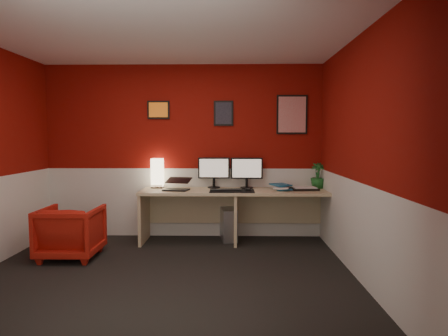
{
  "coord_description": "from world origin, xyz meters",
  "views": [
    {
      "loc": [
        0.7,
        -4.02,
        1.46
      ],
      "look_at": [
        0.6,
        1.21,
        1.05
      ],
      "focal_mm": 31.8,
      "sensor_mm": 36.0,
      "label": 1
    }
  ],
  "objects_px": {
    "shoji_lamp": "(157,174)",
    "monitor_left": "(214,168)",
    "desk": "(235,216)",
    "laptop": "(176,182)",
    "armchair": "(71,232)",
    "zen_tray": "(305,189)",
    "potted_plant": "(318,176)",
    "pc_tower": "(228,224)",
    "monitor_right": "(247,168)"
  },
  "relations": [
    {
      "from": "shoji_lamp",
      "to": "monitor_left",
      "type": "height_order",
      "value": "monitor_left"
    },
    {
      "from": "desk",
      "to": "laptop",
      "type": "bearing_deg",
      "value": -176.05
    },
    {
      "from": "laptop",
      "to": "monitor_left",
      "type": "height_order",
      "value": "monitor_left"
    },
    {
      "from": "desk",
      "to": "monitor_left",
      "type": "bearing_deg",
      "value": 142.72
    },
    {
      "from": "monitor_left",
      "to": "armchair",
      "type": "xyz_separation_m",
      "value": [
        -1.68,
        -0.98,
        -0.71
      ]
    },
    {
      "from": "zen_tray",
      "to": "potted_plant",
      "type": "xyz_separation_m",
      "value": [
        0.22,
        0.2,
        0.17
      ]
    },
    {
      "from": "monitor_left",
      "to": "armchair",
      "type": "bearing_deg",
      "value": -149.72
    },
    {
      "from": "laptop",
      "to": "pc_tower",
      "type": "relative_size",
      "value": 0.73
    },
    {
      "from": "monitor_left",
      "to": "potted_plant",
      "type": "distance_m",
      "value": 1.49
    },
    {
      "from": "desk",
      "to": "armchair",
      "type": "relative_size",
      "value": 3.76
    },
    {
      "from": "zen_tray",
      "to": "armchair",
      "type": "bearing_deg",
      "value": -165.43
    },
    {
      "from": "potted_plant",
      "to": "shoji_lamp",
      "type": "bearing_deg",
      "value": 179.8
    },
    {
      "from": "monitor_right",
      "to": "pc_tower",
      "type": "xyz_separation_m",
      "value": [
        -0.26,
        -0.06,
        -0.8
      ]
    },
    {
      "from": "desk",
      "to": "pc_tower",
      "type": "xyz_separation_m",
      "value": [
        -0.1,
        0.14,
        -0.14
      ]
    },
    {
      "from": "pc_tower",
      "to": "laptop",
      "type": "bearing_deg",
      "value": -173.7
    },
    {
      "from": "zen_tray",
      "to": "armchair",
      "type": "relative_size",
      "value": 0.51
    },
    {
      "from": "zen_tray",
      "to": "potted_plant",
      "type": "height_order",
      "value": "potted_plant"
    },
    {
      "from": "armchair",
      "to": "monitor_left",
      "type": "bearing_deg",
      "value": -150.12
    },
    {
      "from": "laptop",
      "to": "armchair",
      "type": "height_order",
      "value": "laptop"
    },
    {
      "from": "monitor_right",
      "to": "armchair",
      "type": "bearing_deg",
      "value": -156.23
    },
    {
      "from": "laptop",
      "to": "zen_tray",
      "type": "bearing_deg",
      "value": 13.68
    },
    {
      "from": "zen_tray",
      "to": "monitor_right",
      "type": "bearing_deg",
      "value": 167.0
    },
    {
      "from": "monitor_left",
      "to": "pc_tower",
      "type": "relative_size",
      "value": 1.29
    },
    {
      "from": "pc_tower",
      "to": "monitor_right",
      "type": "bearing_deg",
      "value": 5.04
    },
    {
      "from": "desk",
      "to": "armchair",
      "type": "distance_m",
      "value": 2.13
    },
    {
      "from": "potted_plant",
      "to": "pc_tower",
      "type": "bearing_deg",
      "value": -176.6
    },
    {
      "from": "monitor_right",
      "to": "zen_tray",
      "type": "bearing_deg",
      "value": -13.0
    },
    {
      "from": "desk",
      "to": "zen_tray",
      "type": "bearing_deg",
      "value": 0.94
    },
    {
      "from": "potted_plant",
      "to": "pc_tower",
      "type": "relative_size",
      "value": 0.81
    },
    {
      "from": "shoji_lamp",
      "to": "laptop",
      "type": "height_order",
      "value": "shoji_lamp"
    },
    {
      "from": "monitor_right",
      "to": "desk",
      "type": "bearing_deg",
      "value": -129.5
    },
    {
      "from": "desk",
      "to": "monitor_left",
      "type": "height_order",
      "value": "monitor_left"
    },
    {
      "from": "desk",
      "to": "armchair",
      "type": "bearing_deg",
      "value": -159.35
    },
    {
      "from": "laptop",
      "to": "potted_plant",
      "type": "relative_size",
      "value": 0.91
    },
    {
      "from": "monitor_left",
      "to": "monitor_right",
      "type": "bearing_deg",
      "value": -4.22
    },
    {
      "from": "desk",
      "to": "shoji_lamp",
      "type": "xyz_separation_m",
      "value": [
        -1.12,
        0.22,
        0.56
      ]
    },
    {
      "from": "shoji_lamp",
      "to": "armchair",
      "type": "xyz_separation_m",
      "value": [
        -0.87,
        -0.97,
        -0.62
      ]
    },
    {
      "from": "armchair",
      "to": "zen_tray",
      "type": "bearing_deg",
      "value": -165.83
    },
    {
      "from": "shoji_lamp",
      "to": "zen_tray",
      "type": "relative_size",
      "value": 1.14
    },
    {
      "from": "desk",
      "to": "monitor_right",
      "type": "distance_m",
      "value": 0.7
    },
    {
      "from": "pc_tower",
      "to": "armchair",
      "type": "relative_size",
      "value": 0.65
    },
    {
      "from": "shoji_lamp",
      "to": "pc_tower",
      "type": "bearing_deg",
      "value": -4.67
    },
    {
      "from": "laptop",
      "to": "monitor_left",
      "type": "relative_size",
      "value": 0.57
    },
    {
      "from": "shoji_lamp",
      "to": "pc_tower",
      "type": "height_order",
      "value": "shoji_lamp"
    },
    {
      "from": "shoji_lamp",
      "to": "pc_tower",
      "type": "xyz_separation_m",
      "value": [
        1.02,
        -0.08,
        -0.7
      ]
    },
    {
      "from": "monitor_left",
      "to": "pc_tower",
      "type": "xyz_separation_m",
      "value": [
        0.21,
        -0.1,
        -0.8
      ]
    },
    {
      "from": "potted_plant",
      "to": "armchair",
      "type": "bearing_deg",
      "value": -163.11
    },
    {
      "from": "laptop",
      "to": "monitor_right",
      "type": "bearing_deg",
      "value": 26.01
    },
    {
      "from": "zen_tray",
      "to": "potted_plant",
      "type": "bearing_deg",
      "value": 41.72
    },
    {
      "from": "shoji_lamp",
      "to": "monitor_left",
      "type": "relative_size",
      "value": 0.69
    }
  ]
}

